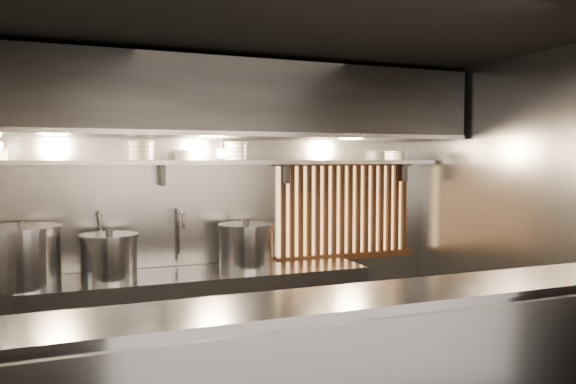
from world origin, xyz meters
TOP-DOWN VIEW (x-y plane):
  - ceiling at (0.00, 0.00)m, footprint 4.50×4.50m
  - wall_back at (0.00, 1.50)m, footprint 4.50×0.00m
  - wall_right at (2.25, 0.00)m, footprint 0.00×3.00m
  - cooking_bench at (-0.30, 1.13)m, footprint 3.00×0.70m
  - bowl_shelf at (0.00, 1.32)m, footprint 4.40×0.34m
  - exhaust_hood at (0.00, 1.10)m, footprint 4.40×0.81m
  - wood_screen at (1.30, 1.45)m, footprint 1.56×0.09m
  - faucet_left at (-1.15, 1.37)m, footprint 0.04×0.30m
  - faucet_right at (-0.45, 1.37)m, footprint 0.04×0.30m
  - pendant_bulb at (-0.10, 1.20)m, footprint 0.09×0.09m
  - stock_pot_left at (-1.75, 1.10)m, footprint 0.66×0.66m
  - stock_pot_mid at (-1.09, 1.11)m, footprint 0.52×0.52m
  - stock_pot_right at (0.12, 1.17)m, footprint 0.54×0.54m
  - bowl_stack_1 at (-0.79, 1.32)m, footprint 0.23×0.23m
  - bowl_stack_2 at (-0.40, 1.32)m, footprint 0.22×0.22m
  - bowl_stack_3 at (0.07, 1.32)m, footprint 0.22×0.22m
  - bowl_stack_4 at (1.82, 1.32)m, footprint 0.24×0.24m

SIDE VIEW (x-z plane):
  - cooking_bench at x=-0.30m, z-range 0.00..0.90m
  - stock_pot_mid at x=-1.09m, z-range 0.88..1.31m
  - stock_pot_right at x=0.12m, z-range 0.88..1.34m
  - stock_pot_left at x=-1.75m, z-range 0.88..1.41m
  - faucet_left at x=-1.15m, z-range 1.06..1.56m
  - faucet_right at x=-0.45m, z-range 1.06..1.56m
  - wood_screen at x=1.30m, z-range 0.86..1.90m
  - wall_back at x=0.00m, z-range -0.85..3.65m
  - wall_right at x=2.25m, z-range -0.10..2.90m
  - bowl_shelf at x=0.00m, z-range 1.86..1.90m
  - bowl_stack_4 at x=1.82m, z-range 1.90..1.99m
  - bowl_stack_2 at x=-0.40m, z-range 1.90..1.99m
  - pendant_bulb at x=-0.10m, z-range 1.87..2.05m
  - bowl_stack_1 at x=-0.79m, z-range 1.90..2.07m
  - bowl_stack_3 at x=0.07m, z-range 1.90..2.07m
  - exhaust_hood at x=0.00m, z-range 2.10..2.75m
  - ceiling at x=0.00m, z-range 2.80..2.80m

